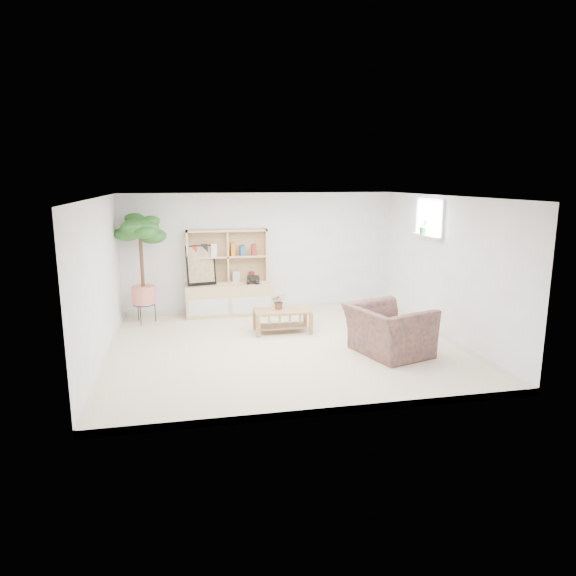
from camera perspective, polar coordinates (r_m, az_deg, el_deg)
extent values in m
cube|color=beige|center=(8.34, -0.37, -6.61)|extent=(5.50, 5.00, 0.01)
cube|color=silver|center=(7.91, -0.39, 10.10)|extent=(5.50, 5.00, 0.01)
cube|color=white|center=(10.47, -3.09, 3.95)|extent=(5.50, 0.01, 2.40)
cube|color=white|center=(5.67, 4.62, -2.97)|extent=(5.50, 0.01, 2.40)
cube|color=white|center=(7.98, -20.13, 0.70)|extent=(0.01, 5.00, 2.40)
cube|color=white|center=(8.99, 17.08, 2.10)|extent=(0.01, 5.00, 2.40)
cube|color=silver|center=(9.41, 15.08, 5.60)|extent=(0.14, 1.00, 0.04)
imported|color=#145F18|center=(9.09, -0.98, -1.47)|extent=(0.25, 0.22, 0.28)
imported|color=#1C1F42|center=(8.08, 11.10, -4.24)|extent=(1.32, 1.42, 0.87)
imported|color=#18451A|center=(9.51, 14.80, 6.59)|extent=(0.16, 0.13, 0.26)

